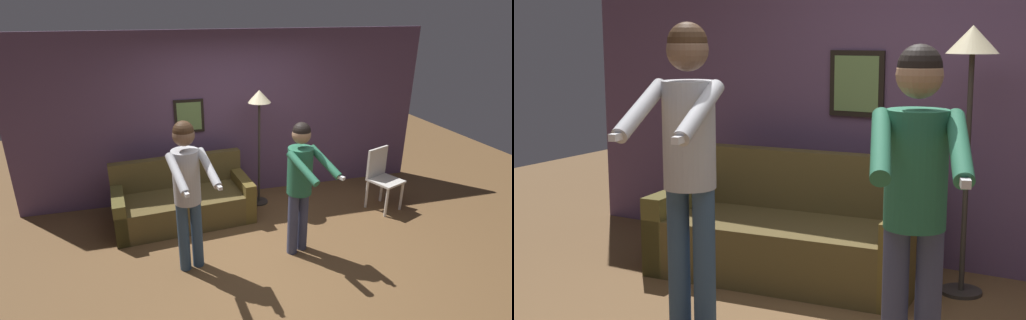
% 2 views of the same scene
% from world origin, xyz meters
% --- Properties ---
extents(back_wall_assembly, '(6.40, 0.09, 2.60)m').
position_xyz_m(back_wall_assembly, '(-0.00, 1.95, 1.30)').
color(back_wall_assembly, '#5E4363').
rests_on(back_wall_assembly, ground_plane).
extents(couch, '(1.97, 1.02, 0.87)m').
position_xyz_m(couch, '(-0.87, 1.22, 0.28)').
color(couch, brown).
rests_on(couch, ground_plane).
extents(torchiere_lamp, '(0.34, 0.34, 1.79)m').
position_xyz_m(torchiere_lamp, '(0.32, 1.46, 1.50)').
color(torchiere_lamp, '#332D28').
rests_on(torchiere_lamp, ground_plane).
extents(person_standing_left, '(0.53, 0.74, 1.80)m').
position_xyz_m(person_standing_left, '(-0.89, 0.04, 1.10)').
color(person_standing_left, '#334D6B').
rests_on(person_standing_left, ground_plane).
extents(person_standing_right, '(0.58, 0.67, 1.69)m').
position_xyz_m(person_standing_right, '(0.43, 0.04, 1.02)').
color(person_standing_right, '#404668').
rests_on(person_standing_right, ground_plane).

